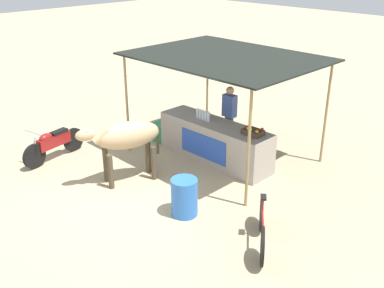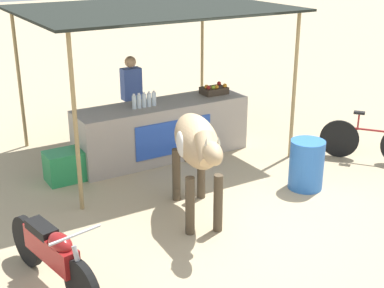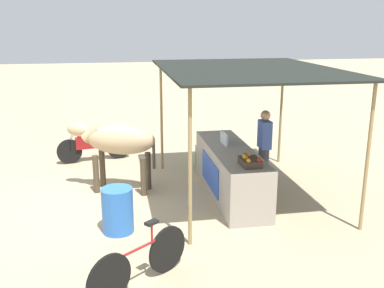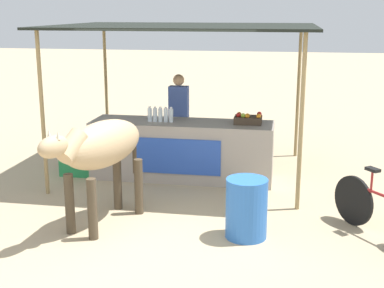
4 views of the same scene
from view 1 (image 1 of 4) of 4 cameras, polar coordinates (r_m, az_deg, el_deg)
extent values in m
plane|color=tan|center=(9.67, -6.02, -5.95)|extent=(60.00, 60.00, 0.00)
cube|color=#9E9389|center=(10.81, 2.90, 0.32)|extent=(3.00, 0.80, 0.96)
cube|color=#264CB2|center=(10.54, 1.40, -0.30)|extent=(1.40, 0.02, 0.58)
cube|color=black|center=(10.41, 4.27, 11.00)|extent=(4.20, 3.20, 0.04)
cylinder|color=#997F51|center=(11.14, -8.26, 5.02)|extent=(0.06, 0.06, 2.49)
cylinder|color=#997F51|center=(8.60, 7.20, -0.65)|extent=(0.06, 0.06, 2.49)
cylinder|color=#997F51|center=(12.97, 1.98, 7.93)|extent=(0.06, 0.06, 2.49)
cylinder|color=#997F51|center=(10.87, 16.68, 3.79)|extent=(0.06, 0.06, 2.49)
cylinder|color=silver|center=(10.90, 0.73, 3.88)|extent=(0.07, 0.07, 0.22)
cylinder|color=white|center=(10.86, 0.73, 4.50)|extent=(0.04, 0.04, 0.03)
cylinder|color=silver|center=(10.84, 1.07, 3.77)|extent=(0.07, 0.07, 0.22)
cylinder|color=white|center=(10.80, 1.07, 4.39)|extent=(0.04, 0.04, 0.03)
cylinder|color=silver|center=(10.78, 1.41, 3.65)|extent=(0.07, 0.07, 0.22)
cylinder|color=white|center=(10.74, 1.42, 4.28)|extent=(0.04, 0.04, 0.03)
cylinder|color=silver|center=(10.72, 1.76, 3.53)|extent=(0.07, 0.07, 0.22)
cylinder|color=white|center=(10.68, 1.77, 4.16)|extent=(0.04, 0.04, 0.03)
cylinder|color=silver|center=(10.66, 2.11, 3.42)|extent=(0.07, 0.07, 0.22)
cylinder|color=white|center=(10.62, 2.12, 4.05)|extent=(0.04, 0.04, 0.03)
cube|color=#3F3326|center=(10.01, 7.73, 1.51)|extent=(0.44, 0.32, 0.12)
sphere|color=#B21E19|center=(10.02, 6.88, 2.12)|extent=(0.08, 0.08, 0.08)
sphere|color=orange|center=(9.82, 8.26, 1.57)|extent=(0.08, 0.08, 0.08)
sphere|color=orange|center=(10.07, 7.15, 2.21)|extent=(0.08, 0.08, 0.08)
sphere|color=#B21E19|center=(9.96, 8.90, 1.85)|extent=(0.08, 0.08, 0.08)
sphere|color=orange|center=(9.92, 7.44, 1.85)|extent=(0.08, 0.08, 0.08)
sphere|color=#8CB22D|center=(9.95, 7.14, 1.96)|extent=(0.08, 0.08, 0.08)
cylinder|color=#383842|center=(11.47, 4.67, 1.47)|extent=(0.22, 0.22, 0.88)
cube|color=#3F59A5|center=(11.22, 4.79, 4.88)|extent=(0.34, 0.20, 0.56)
sphere|color=tan|center=(11.10, 4.86, 6.78)|extent=(0.20, 0.20, 0.20)
cube|color=#268C4C|center=(12.00, -3.67, 1.49)|extent=(0.60, 0.44, 0.48)
cylinder|color=blue|center=(8.65, -0.99, -6.76)|extent=(0.51, 0.51, 0.75)
ellipsoid|color=tan|center=(9.69, -8.11, 1.12)|extent=(0.96, 1.49, 0.60)
cylinder|color=#493D2C|center=(9.70, -10.29, -3.50)|extent=(0.12, 0.12, 0.78)
cylinder|color=#493D2C|center=(10.02, -10.87, -2.64)|extent=(0.12, 0.12, 0.78)
cylinder|color=#493D2C|center=(9.96, -4.88, -2.44)|extent=(0.12, 0.12, 0.78)
cylinder|color=#493D2C|center=(10.27, -5.61, -1.63)|extent=(0.12, 0.12, 0.78)
cylinder|color=tan|center=(9.51, -11.55, 1.10)|extent=(0.38, 0.50, 0.41)
ellipsoid|color=tan|center=(9.43, -13.33, 1.13)|extent=(0.35, 0.49, 0.26)
cone|color=beige|center=(9.32, -13.19, 1.80)|extent=(0.05, 0.05, 0.10)
cone|color=beige|center=(9.45, -13.39, 2.08)|extent=(0.05, 0.05, 0.10)
cylinder|color=#493D2C|center=(10.00, -4.40, 0.33)|extent=(0.06, 0.06, 0.60)
ellipsoid|color=silver|center=(9.86, -9.05, 1.47)|extent=(0.24, 0.45, 0.32)
cylinder|color=black|center=(11.09, -19.38, -1.47)|extent=(0.19, 0.60, 0.60)
cylinder|color=black|center=(11.76, -14.80, 0.55)|extent=(0.19, 0.60, 0.60)
cube|color=maroon|center=(11.34, -17.13, 0.40)|extent=(0.35, 0.92, 0.28)
ellipsoid|color=maroon|center=(11.16, -18.09, 0.78)|extent=(0.26, 0.39, 0.20)
cube|color=black|center=(11.38, -16.54, 1.43)|extent=(0.26, 0.47, 0.10)
cylinder|color=#99999E|center=(10.89, -19.58, 1.38)|extent=(0.55, 0.13, 0.03)
cylinder|color=#99999E|center=(11.02, -19.43, -0.50)|extent=(0.09, 0.21, 0.49)
cylinder|color=black|center=(7.52, 8.94, -12.74)|extent=(0.44, 0.55, 0.66)
cylinder|color=black|center=(8.34, 8.81, -8.69)|extent=(0.44, 0.55, 0.66)
cylinder|color=maroon|center=(7.81, 8.97, -9.27)|extent=(0.55, 0.69, 0.04)
cylinder|color=maroon|center=(7.93, 8.99, -7.68)|extent=(0.03, 0.03, 0.28)
cube|color=black|center=(7.85, 9.07, -6.69)|extent=(0.19, 0.20, 0.04)
camera|label=2|loc=(10.73, -46.72, 9.61)|focal=50.00mm
camera|label=3|loc=(5.55, 58.09, -2.40)|focal=42.00mm
camera|label=4|loc=(5.44, -51.75, -7.52)|focal=50.00mm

